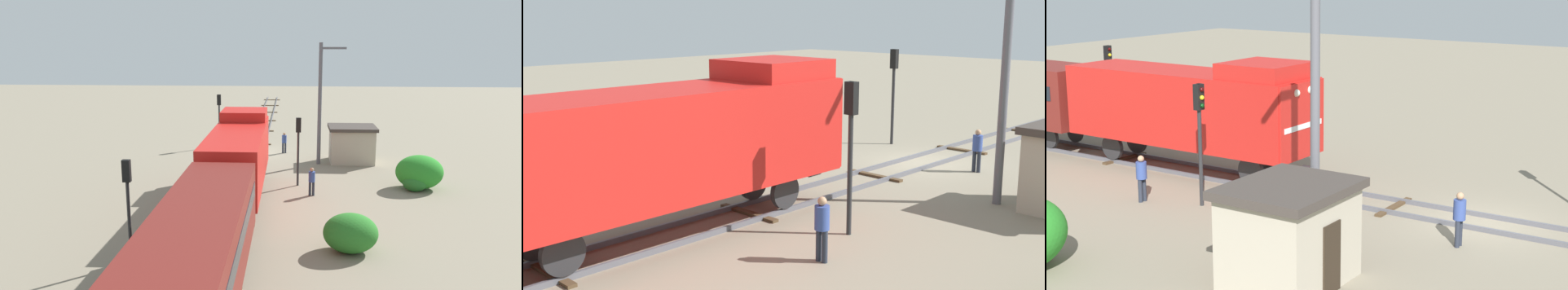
{
  "view_description": "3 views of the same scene",
  "coord_description": "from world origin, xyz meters",
  "views": [
    {
      "loc": [
        -2.94,
        40.25,
        9.16
      ],
      "look_at": [
        -1.03,
        8.77,
        2.52
      ],
      "focal_mm": 35.0,
      "sensor_mm": 36.0,
      "label": 1
    },
    {
      "loc": [
        -14.36,
        23.06,
        6.2
      ],
      "look_at": [
        0.14,
        8.13,
        1.93
      ],
      "focal_mm": 45.0,
      "sensor_mm": 36.0,
      "label": 2
    },
    {
      "loc": [
        -24.06,
        -8.74,
        8.35
      ],
      "look_at": [
        1.33,
        7.76,
        1.46
      ],
      "focal_mm": 55.0,
      "sensor_mm": 36.0,
      "label": 3
    }
  ],
  "objects": [
    {
      "name": "ground_plane",
      "position": [
        0.0,
        0.0,
        0.0
      ],
      "size": [
        118.26,
        118.26,
        0.0
      ],
      "primitive_type": "plane",
      "color": "gray"
    },
    {
      "name": "railway_track",
      "position": [
        0.0,
        -0.0,
        0.07
      ],
      "size": [
        2.4,
        78.84,
        0.16
      ],
      "color": "#595960",
      "rests_on": "ground"
    },
    {
      "name": "locomotive",
      "position": [
        0.0,
        12.44,
        2.77
      ],
      "size": [
        2.9,
        11.6,
        4.6
      ],
      "color": "red",
      "rests_on": "railway_track"
    },
    {
      "name": "passenger_car_leading",
      "position": [
        0.0,
        25.77,
        2.52
      ],
      "size": [
        2.84,
        14.0,
        3.66
      ],
      "color": "maroon",
      "rests_on": "railway_track"
    },
    {
      "name": "traffic_signal_near",
      "position": [
        3.2,
        -2.4,
        3.1
      ],
      "size": [
        0.32,
        0.34,
        4.49
      ],
      "color": "#262628",
      "rests_on": "ground"
    },
    {
      "name": "traffic_signal_mid",
      "position": [
        -3.4,
        9.13,
        3.01
      ],
      "size": [
        0.32,
        0.34,
        4.34
      ],
      "color": "#262628",
      "rests_on": "ground"
    },
    {
      "name": "traffic_signal_far",
      "position": [
        3.6,
        20.99,
        3.06
      ],
      "size": [
        0.32,
        0.34,
        4.42
      ],
      "color": "#262628",
      "rests_on": "ground"
    },
    {
      "name": "worker_near_track",
      "position": [
        -2.4,
        -0.11,
        1.0
      ],
      "size": [
        0.38,
        0.38,
        1.7
      ],
      "rotation": [
        0.0,
        0.0,
        3.72
      ],
      "color": "#262B38",
      "rests_on": "ground"
    },
    {
      "name": "worker_by_signal",
      "position": [
        -4.2,
        11.23,
        1.0
      ],
      "size": [
        0.38,
        0.38,
        1.7
      ],
      "rotation": [
        0.0,
        0.0,
        0.03
      ],
      "color": "#262B38",
      "rests_on": "ground"
    },
    {
      "name": "catenary_mast",
      "position": [
        -5.06,
        3.38,
        4.69
      ],
      "size": [
        1.94,
        0.28,
        8.87
      ],
      "color": "#595960",
      "rests_on": "ground"
    },
    {
      "name": "relay_hut",
      "position": [
        -7.5,
        2.59,
        1.39
      ],
      "size": [
        3.5,
        2.9,
        2.74
      ],
      "color": "#B2A893",
      "rests_on": "ground"
    },
    {
      "name": "bush_near",
      "position": [
        -10.52,
        9.97,
        0.55
      ],
      "size": [
        1.51,
        1.24,
        1.1
      ],
      "primitive_type": "ellipsoid",
      "color": "#246926",
      "rests_on": "ground"
    },
    {
      "name": "bush_mid",
      "position": [
        -10.89,
        9.37,
        1.06
      ],
      "size": [
        2.9,
        2.37,
        2.11
      ],
      "primitive_type": "ellipsoid",
      "color": "#288526",
      "rests_on": "ground"
    },
    {
      "name": "bush_far",
      "position": [
        -5.58,
        19.28,
        0.87
      ],
      "size": [
        2.39,
        1.96,
        1.74
      ],
      "primitive_type": "ellipsoid",
      "color": "#297426",
      "rests_on": "ground"
    }
  ]
}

